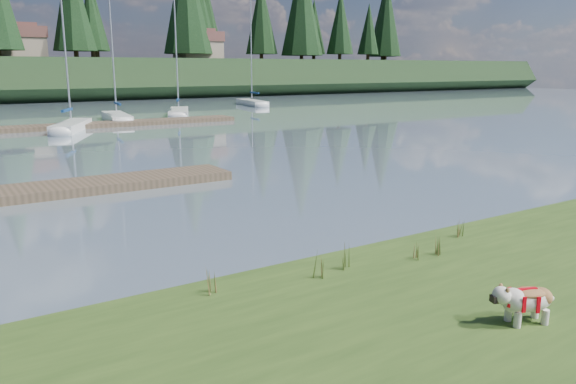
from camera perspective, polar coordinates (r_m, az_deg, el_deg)
ground at (r=40.77m, az=-25.35°, el=5.63°), size 200.00×200.00×0.00m
bank at (r=7.80m, az=16.90°, el=-17.85°), size 60.00×9.00×0.35m
bulldog at (r=9.10m, az=23.05°, el=-9.95°), size 1.02×0.64×0.60m
dock_far at (r=41.06m, az=-22.60°, el=6.12°), size 26.00×2.20×0.30m
sailboat_bg_2 at (r=40.33m, az=-20.95°, el=6.41°), size 4.22×6.92×10.63m
sailboat_bg_3 at (r=46.41m, az=-17.12°, el=7.38°), size 2.54×7.66×11.11m
sailboat_bg_4 at (r=50.25m, az=-11.02°, el=8.05°), size 4.43×7.59×11.28m
sailboat_bg_5 at (r=63.00m, az=-3.89°, el=9.10°), size 2.91×7.87×11.07m
weed_0 at (r=10.16m, az=3.26°, el=-7.32°), size 0.17×0.14×0.61m
weed_1 at (r=10.66m, az=5.70°, el=-6.60°), size 0.17×0.14×0.52m
weed_2 at (r=11.76m, az=15.02°, el=-5.08°), size 0.17×0.14×0.55m
weed_3 at (r=9.59m, az=-7.85°, el=-8.86°), size 0.17×0.14×0.53m
weed_4 at (r=11.43m, az=12.99°, el=-5.61°), size 0.17×0.14×0.49m
weed_5 at (r=13.10m, az=17.10°, el=-3.48°), size 0.17×0.14×0.51m
mud_lip at (r=10.87m, az=-1.22°, el=-8.96°), size 60.00×0.50×0.14m
conifer_5 at (r=83.02m, az=-19.43°, el=16.53°), size 3.96×3.96×10.35m
conifer_7 at (r=94.34m, az=-2.76°, el=17.46°), size 5.28×5.28×13.20m
conifer_8 at (r=98.26m, az=5.34°, el=16.83°), size 4.62×4.62×11.77m
conifer_9 at (r=109.02m, az=9.97°, el=16.99°), size 5.94×5.94×14.62m
house_1 at (r=82.07m, az=-25.69°, el=13.61°), size 6.30×5.30×4.65m
house_2 at (r=86.79m, az=-9.13°, el=14.53°), size 6.30×5.30×4.65m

